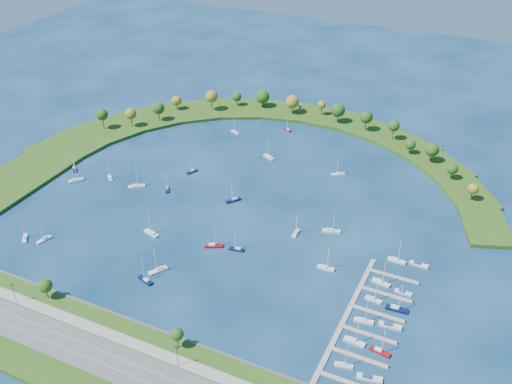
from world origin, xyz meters
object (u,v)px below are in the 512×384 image
at_px(moored_boat_0, 326,267).
at_px(moored_boat_8, 331,231).
at_px(harbor_tower, 300,107).
at_px(moored_boat_12, 74,169).
at_px(moored_boat_18, 136,186).
at_px(docked_boat_0, 344,365).
at_px(docked_boat_9, 403,292).
at_px(moored_boat_4, 214,245).
at_px(moored_boat_3, 44,239).
at_px(docked_boat_8, 381,282).
at_px(moored_boat_5, 110,178).
at_px(moored_boat_16, 233,200).
at_px(docked_boat_11, 419,264).
at_px(dock_system, 363,321).
at_px(docked_boat_10, 397,260).
at_px(moored_boat_20, 76,180).
at_px(moored_boat_13, 158,270).
at_px(docked_boat_2, 354,341).
at_px(moored_boat_7, 235,132).
at_px(moored_boat_14, 296,233).
at_px(docked_boat_1, 369,378).
at_px(moored_boat_9, 192,171).
at_px(docked_boat_7, 397,308).
at_px(moored_boat_17, 25,238).
at_px(moored_boat_15, 269,157).
at_px(docked_boat_5, 390,326).
at_px(moored_boat_6, 167,189).
at_px(docked_boat_6, 373,299).
at_px(moored_boat_2, 338,174).
at_px(docked_boat_3, 380,351).
at_px(moored_boat_10, 288,129).
at_px(moored_boat_19, 237,249).
at_px(docked_boat_4, 364,320).
at_px(moored_boat_11, 152,233).
at_px(moored_boat_1, 145,280).

distance_m(moored_boat_0, moored_boat_8, 29.44).
xyz_separation_m(harbor_tower, moored_boat_0, (75.33, -155.74, -3.29)).
xyz_separation_m(moored_boat_12, moored_boat_18, (44.54, -0.58, 0.09)).
height_order(docked_boat_0, docked_boat_9, docked_boat_0).
bearing_deg(moored_boat_4, moored_boat_3, 175.38).
relative_size(moored_boat_3, docked_boat_8, 0.92).
height_order(moored_boat_3, docked_boat_0, moored_boat_3).
bearing_deg(moored_boat_5, moored_boat_16, -132.99).
bearing_deg(docked_boat_11, dock_system, -103.68).
bearing_deg(docked_boat_10, harbor_tower, 130.13).
bearing_deg(moored_boat_8, moored_boat_20, 167.23).
bearing_deg(moored_boat_13, docked_boat_2, 119.05).
relative_size(moored_boat_7, docked_boat_2, 0.77).
relative_size(moored_boat_3, moored_boat_18, 0.81).
xyz_separation_m(moored_boat_14, docked_boat_1, (58.73, -72.51, -0.16)).
distance_m(harbor_tower, moored_boat_5, 147.14).
distance_m(dock_system, moored_boat_9, 147.04).
height_order(dock_system, docked_boat_7, docked_boat_7).
bearing_deg(docked_boat_10, moored_boat_17, -157.09).
bearing_deg(moored_boat_20, moored_boat_16, -39.83).
bearing_deg(docked_boat_1, moored_boat_15, 117.22).
bearing_deg(docked_boat_5, moored_boat_6, 154.06).
bearing_deg(docked_boat_6, docked_boat_0, -84.76).
bearing_deg(moored_boat_4, docked_boat_8, -20.62).
bearing_deg(moored_boat_17, docked_boat_11, -109.07).
height_order(harbor_tower, moored_boat_14, moored_boat_14).
bearing_deg(docked_boat_7, docked_boat_2, -116.47).
bearing_deg(docked_boat_7, moored_boat_2, 117.19).
height_order(docked_boat_5, docked_boat_6, docked_boat_6).
bearing_deg(docked_boat_8, docked_boat_3, -65.70).
height_order(harbor_tower, moored_boat_10, moored_boat_10).
xyz_separation_m(moored_boat_20, docked_boat_6, (181.16, -23.93, -0.04)).
xyz_separation_m(moored_boat_6, moored_boat_12, (-61.77, -4.36, 0.02)).
bearing_deg(moored_boat_12, moored_boat_19, 28.45).
bearing_deg(docked_boat_10, docked_boat_0, -88.92).
bearing_deg(docked_boat_10, moored_boat_10, 136.23).
bearing_deg(docked_boat_11, moored_boat_12, -178.93).
distance_m(docked_boat_2, docked_boat_4, 12.65).
xyz_separation_m(moored_boat_11, docked_boat_3, (123.56, -27.06, -0.02)).
relative_size(moored_boat_13, docked_boat_9, 1.73).
distance_m(moored_boat_1, moored_boat_17, 71.62).
distance_m(moored_boat_3, docked_boat_2, 157.75).
height_order(moored_boat_3, docked_boat_8, docked_boat_8).
xyz_separation_m(docked_boat_10, docked_boat_11, (9.96, 1.58, -0.27)).
height_order(moored_boat_0, moored_boat_8, moored_boat_8).
bearing_deg(docked_boat_7, moored_boat_20, 168.43).
xyz_separation_m(moored_boat_6, moored_boat_10, (31.15, 98.73, -0.00)).
relative_size(moored_boat_4, moored_boat_9, 1.24).
height_order(moored_boat_2, moored_boat_17, moored_boat_2).
bearing_deg(docked_boat_1, docked_boat_6, 94.41).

